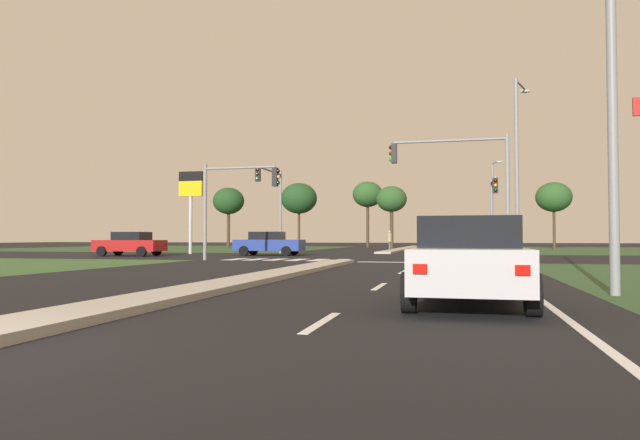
# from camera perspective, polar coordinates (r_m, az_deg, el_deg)

# --- Properties ---
(ground_plane) EXTENTS (200.00, 200.00, 0.00)m
(ground_plane) POSITION_cam_1_polar(r_m,az_deg,el_deg) (34.93, 4.74, -3.69)
(ground_plane) COLOR black
(grass_verge_far_left) EXTENTS (35.00, 35.00, 0.01)m
(grass_verge_far_left) POSITION_cam_1_polar(r_m,az_deg,el_deg) (66.59, -14.08, -2.72)
(grass_verge_far_left) COLOR #2D4C28
(grass_verge_far_left) RESTS_ON ground
(median_island_near) EXTENTS (1.20, 22.00, 0.14)m
(median_island_near) POSITION_cam_1_polar(r_m,az_deg,el_deg) (16.43, -5.48, -5.61)
(median_island_near) COLOR #ADA89E
(median_island_near) RESTS_ON ground
(median_island_far) EXTENTS (1.20, 36.00, 0.14)m
(median_island_far) POSITION_cam_1_polar(r_m,az_deg,el_deg) (59.75, 8.41, -2.81)
(median_island_far) COLOR #ADA89E
(median_island_far) RESTS_ON ground
(lane_dash_near) EXTENTS (0.14, 2.00, 0.01)m
(lane_dash_near) POSITION_cam_1_polar(r_m,az_deg,el_deg) (8.04, 0.17, -10.13)
(lane_dash_near) COLOR silver
(lane_dash_near) RESTS_ON ground
(lane_dash_second) EXTENTS (0.14, 2.00, 0.01)m
(lane_dash_second) POSITION_cam_1_polar(r_m,az_deg,el_deg) (13.91, 5.93, -6.58)
(lane_dash_second) COLOR silver
(lane_dash_second) RESTS_ON ground
(lane_dash_third) EXTENTS (0.14, 2.00, 0.01)m
(lane_dash_third) POSITION_cam_1_polar(r_m,az_deg,el_deg) (19.86, 8.23, -5.12)
(lane_dash_third) COLOR silver
(lane_dash_third) RESTS_ON ground
(lane_dash_fourth) EXTENTS (0.14, 2.00, 0.01)m
(lane_dash_fourth) POSITION_cam_1_polar(r_m,az_deg,el_deg) (25.83, 9.46, -4.34)
(lane_dash_fourth) COLOR silver
(lane_dash_fourth) RESTS_ON ground
(lane_dash_fifth) EXTENTS (0.14, 2.00, 0.01)m
(lane_dash_fifth) POSITION_cam_1_polar(r_m,az_deg,el_deg) (31.81, 10.23, -3.85)
(lane_dash_fifth) COLOR silver
(lane_dash_fifth) RESTS_ON ground
(edge_line_right) EXTENTS (0.14, 24.00, 0.01)m
(edge_line_right) POSITION_cam_1_polar(r_m,az_deg,el_deg) (16.61, 18.81, -5.71)
(edge_line_right) COLOR silver
(edge_line_right) RESTS_ON ground
(stop_bar_near) EXTENTS (6.40, 0.50, 0.01)m
(stop_bar_near) POSITION_cam_1_polar(r_m,az_deg,el_deg) (27.57, 10.35, -4.17)
(stop_bar_near) COLOR silver
(stop_bar_near) RESTS_ON ground
(crosswalk_bar_near) EXTENTS (0.70, 2.80, 0.01)m
(crosswalk_bar_near) POSITION_cam_1_polar(r_m,az_deg,el_deg) (31.59, -8.31, -3.87)
(crosswalk_bar_near) COLOR silver
(crosswalk_bar_near) RESTS_ON ground
(crosswalk_bar_second) EXTENTS (0.70, 2.80, 0.01)m
(crosswalk_bar_second) POSITION_cam_1_polar(r_m,az_deg,el_deg) (31.18, -6.35, -3.91)
(crosswalk_bar_second) COLOR silver
(crosswalk_bar_second) RESTS_ON ground
(crosswalk_bar_third) EXTENTS (0.70, 2.80, 0.01)m
(crosswalk_bar_third) POSITION_cam_1_polar(r_m,az_deg,el_deg) (30.81, -4.33, -3.94)
(crosswalk_bar_third) COLOR silver
(crosswalk_bar_third) RESTS_ON ground
(crosswalk_bar_fourth) EXTENTS (0.70, 2.80, 0.01)m
(crosswalk_bar_fourth) POSITION_cam_1_polar(r_m,az_deg,el_deg) (30.48, -2.27, -3.97)
(crosswalk_bar_fourth) COLOR silver
(crosswalk_bar_fourth) RESTS_ON ground
(crosswalk_bar_fifth) EXTENTS (0.70, 2.80, 0.01)m
(crosswalk_bar_fifth) POSITION_cam_1_polar(r_m,az_deg,el_deg) (30.18, -0.16, -3.99)
(crosswalk_bar_fifth) COLOR silver
(crosswalk_bar_fifth) RESTS_ON ground
(crosswalk_bar_sixth) EXTENTS (0.70, 2.80, 0.01)m
(crosswalk_bar_sixth) POSITION_cam_1_polar(r_m,az_deg,el_deg) (29.93, 1.98, -4.01)
(crosswalk_bar_sixth) COLOR silver
(crosswalk_bar_sixth) RESTS_ON ground
(car_black_near) EXTENTS (4.60, 2.04, 1.62)m
(car_black_near) POSITION_cam_1_polar(r_m,az_deg,el_deg) (33.30, 14.48, -2.31)
(car_black_near) COLOR black
(car_black_near) RESTS_ON ground
(car_silver_second) EXTENTS (2.05, 4.21, 1.52)m
(car_silver_second) POSITION_cam_1_polar(r_m,az_deg,el_deg) (10.36, 14.46, -3.89)
(car_silver_second) COLOR #B7B7BC
(car_silver_second) RESTS_ON ground
(car_blue_third) EXTENTS (4.53, 2.00, 1.57)m
(car_blue_third) POSITION_cam_1_polar(r_m,az_deg,el_deg) (37.99, -5.10, -2.33)
(car_blue_third) COLOR navy
(car_blue_third) RESTS_ON ground
(car_red_fourth) EXTENTS (4.42, 2.03, 1.54)m
(car_red_fourth) POSITION_cam_1_polar(r_m,az_deg,el_deg) (38.70, -18.34, -2.25)
(car_red_fourth) COLOR #A31919
(car_red_fourth) RESTS_ON ground
(traffic_signal_near_right) EXTENTS (5.61, 0.32, 6.05)m
(traffic_signal_near_right) POSITION_cam_1_polar(r_m,az_deg,el_deg) (28.07, 14.06, 4.49)
(traffic_signal_near_right) COLOR gray
(traffic_signal_near_right) RESTS_ON ground
(traffic_signal_far_left) EXTENTS (0.32, 5.38, 6.17)m
(traffic_signal_far_left) POSITION_cam_1_polar(r_m,az_deg,el_deg) (41.42, -4.72, 2.52)
(traffic_signal_far_left) COLOR gray
(traffic_signal_far_left) RESTS_ON ground
(traffic_signal_far_right) EXTENTS (0.32, 4.65, 5.16)m
(traffic_signal_far_right) POSITION_cam_1_polar(r_m,az_deg,el_deg) (39.49, 16.80, 1.79)
(traffic_signal_far_right) COLOR gray
(traffic_signal_far_right) RESTS_ON ground
(traffic_signal_near_left) EXTENTS (4.21, 0.32, 5.06)m
(traffic_signal_near_left) POSITION_cam_1_polar(r_m,az_deg,el_deg) (30.22, -8.60, 2.63)
(traffic_signal_near_left) COLOR gray
(traffic_signal_near_left) RESTS_ON ground
(street_lamp_near) EXTENTS (2.31, 1.15, 9.51)m
(street_lamp_near) POSITION_cam_1_polar(r_m,az_deg,el_deg) (13.67, 27.82, 16.07)
(street_lamp_near) COLOR gray
(street_lamp_near) RESTS_ON ground
(street_lamp_second) EXTENTS (1.08, 2.34, 9.72)m
(street_lamp_second) POSITION_cam_1_polar(r_m,az_deg,el_deg) (32.79, 19.03, 5.78)
(street_lamp_second) COLOR gray
(street_lamp_second) RESTS_ON ground
(street_lamp_third) EXTENTS (0.91, 1.99, 8.03)m
(street_lamp_third) POSITION_cam_1_polar(r_m,az_deg,el_deg) (54.30, 16.83, 1.85)
(street_lamp_third) COLOR gray
(street_lamp_third) RESTS_ON ground
(pedestrian_at_median) EXTENTS (0.34, 0.34, 1.64)m
(pedestrian_at_median) POSITION_cam_1_polar(r_m,az_deg,el_deg) (48.28, 6.92, -1.81)
(pedestrian_at_median) COLOR #4C4C4C
(pedestrian_at_median) RESTS_ON median_island_far
(fuel_price_totem) EXTENTS (1.80, 0.24, 5.98)m
(fuel_price_totem) POSITION_cam_1_polar(r_m,az_deg,el_deg) (42.74, -12.71, 2.57)
(fuel_price_totem) COLOR silver
(fuel_price_totem) RESTS_ON ground
(treeline_near) EXTENTS (3.70, 3.70, 7.11)m
(treeline_near) POSITION_cam_1_polar(r_m,az_deg,el_deg) (68.87, -9.07, 1.84)
(treeline_near) COLOR #423323
(treeline_near) RESTS_ON ground
(treeline_second) EXTENTS (4.39, 4.39, 7.82)m
(treeline_second) POSITION_cam_1_polar(r_m,az_deg,el_deg) (69.72, -2.10, 2.15)
(treeline_second) COLOR #423323
(treeline_second) RESTS_ON ground
(treeline_third) EXTENTS (3.56, 3.56, 7.81)m
(treeline_third) POSITION_cam_1_polar(r_m,az_deg,el_deg) (68.00, 4.75, 2.51)
(treeline_third) COLOR #423323
(treeline_third) RESTS_ON ground
(treeline_fourth) EXTENTS (3.29, 3.29, 6.76)m
(treeline_fourth) POSITION_cam_1_polar(r_m,az_deg,el_deg) (62.51, 7.11, 2.02)
(treeline_fourth) COLOR #423323
(treeline_fourth) RESTS_ON ground
(treeline_fifth) EXTENTS (3.58, 3.58, 6.86)m
(treeline_fifth) POSITION_cam_1_polar(r_m,az_deg,el_deg) (63.36, 22.19, 2.11)
(treeline_fifth) COLOR #423323
(treeline_fifth) RESTS_ON ground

